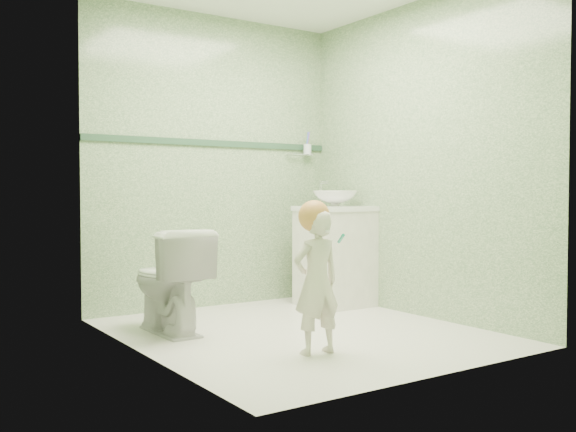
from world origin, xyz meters
TOP-DOWN VIEW (x-y plane):
  - ground at (0.00, 0.00)m, footprint 2.50×2.50m
  - room_shell at (0.00, 0.00)m, footprint 2.50×2.54m
  - trim_stripe at (0.00, 1.24)m, footprint 2.20×0.02m
  - vanity at (0.84, 0.70)m, footprint 0.52×0.50m
  - counter at (0.84, 0.70)m, footprint 0.54×0.52m
  - basin at (0.84, 0.70)m, footprint 0.37×0.37m
  - faucet at (0.84, 0.89)m, footprint 0.03×0.13m
  - cup_holder at (0.89, 1.18)m, footprint 0.26×0.07m
  - toilet at (-0.74, 0.48)m, footprint 0.41×0.70m
  - toddler at (-0.26, -0.53)m, footprint 0.31×0.21m
  - hair_cap at (-0.26, -0.51)m, footprint 0.19×0.19m
  - teal_toothbrush at (-0.19, -0.66)m, footprint 0.11×0.13m

SIDE VIEW (x-z plane):
  - ground at x=0.00m, z-range 0.00..0.00m
  - toilet at x=-0.74m, z-range 0.00..0.70m
  - vanity at x=0.84m, z-range 0.00..0.80m
  - toddler at x=-0.26m, z-range 0.00..0.84m
  - teal_toothbrush at x=-0.19m, z-range 0.64..0.72m
  - hair_cap at x=-0.26m, z-range 0.71..0.90m
  - counter at x=0.84m, z-range 0.79..0.83m
  - basin at x=0.84m, z-range 0.83..0.96m
  - faucet at x=0.84m, z-range 0.88..1.06m
  - room_shell at x=0.00m, z-range 0.00..2.40m
  - cup_holder at x=0.89m, z-range 1.23..1.44m
  - trim_stripe at x=0.00m, z-range 1.33..1.38m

